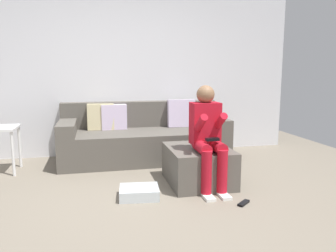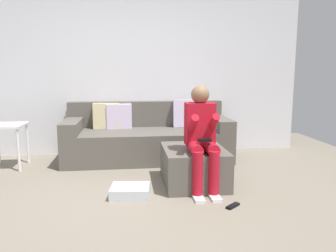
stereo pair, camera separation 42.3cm
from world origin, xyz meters
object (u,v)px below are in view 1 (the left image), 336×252
(ottoman, at_px, (198,165))
(remote_near_ottoman, at_px, (244,203))
(person_seated, at_px, (208,133))
(storage_bin, at_px, (139,192))
(couch_sectional, at_px, (143,138))

(ottoman, height_order, remote_near_ottoman, ottoman)
(person_seated, distance_m, storage_bin, 0.96)
(couch_sectional, bearing_deg, storage_bin, -100.01)
(ottoman, height_order, storage_bin, ottoman)
(storage_bin, distance_m, remote_near_ottoman, 1.05)
(person_seated, distance_m, remote_near_ottoman, 0.82)
(storage_bin, bearing_deg, ottoman, 22.92)
(ottoman, bearing_deg, couch_sectional, 110.82)
(storage_bin, bearing_deg, couch_sectional, 79.99)
(ottoman, xyz_separation_m, storage_bin, (-0.73, -0.31, -0.15))
(ottoman, bearing_deg, person_seated, -79.18)
(storage_bin, xyz_separation_m, remote_near_ottoman, (0.97, -0.40, -0.04))
(couch_sectional, relative_size, person_seated, 2.08)
(couch_sectional, distance_m, storage_bin, 1.56)
(remote_near_ottoman, bearing_deg, storage_bin, 117.51)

